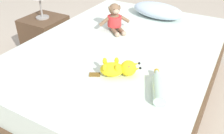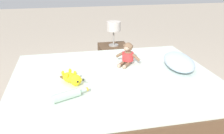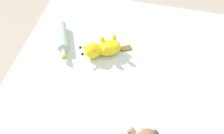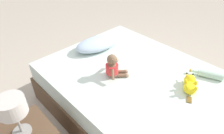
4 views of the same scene
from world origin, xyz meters
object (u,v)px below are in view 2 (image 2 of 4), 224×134
at_px(bed, 112,94).
at_px(plush_monkey, 127,55).
at_px(bedside_lamp, 114,27).
at_px(glass_bottle, 67,95).
at_px(nightstand, 114,59).
at_px(plush_yellow_creature, 72,78).
at_px(pillow, 179,62).

distance_m(bed, plush_monkey, 0.44).
xyz_separation_m(plush_monkey, bedside_lamp, (-0.91, 0.04, 0.09)).
height_order(glass_bottle, nightstand, glass_bottle).
distance_m(plush_yellow_creature, bedside_lamp, 1.44).
bearing_deg(plush_yellow_creature, pillow, 97.52).
height_order(bed, pillow, pillow).
bearing_deg(bed, bedside_lamp, 167.08).
xyz_separation_m(plush_monkey, plush_yellow_creature, (0.36, -0.61, -0.05)).
bearing_deg(plush_yellow_creature, bed, 114.39).
bearing_deg(bed, plush_yellow_creature, -65.61).
bearing_deg(bedside_lamp, nightstand, -90.00).
relative_size(plush_monkey, plush_yellow_creature, 0.83).
bearing_deg(pillow, bed, -93.07).
bearing_deg(glass_bottle, nightstand, 155.60).
bearing_deg(bedside_lamp, bed, -12.92).
relative_size(plush_monkey, glass_bottle, 0.86).
bearing_deg(plush_yellow_creature, glass_bottle, -10.79).
relative_size(glass_bottle, nightstand, 0.70).
xyz_separation_m(bed, glass_bottle, (0.46, -0.45, 0.29)).
bearing_deg(plush_monkey, bedside_lamp, 177.21).
bearing_deg(nightstand, pillow, 21.45).
xyz_separation_m(bed, nightstand, (-1.09, 0.25, -0.03)).
bearing_deg(bed, glass_bottle, -44.54).
relative_size(pillow, plush_monkey, 2.21).
bearing_deg(plush_yellow_creature, plush_monkey, 120.77).
relative_size(plush_monkey, nightstand, 0.60).
bearing_deg(plush_monkey, pillow, 66.05).
bearing_deg(plush_yellow_creature, nightstand, 152.92).
bearing_deg(glass_bottle, plush_yellow_creature, 169.21).
relative_size(nightstand, bedside_lamp, 1.22).
relative_size(pillow, glass_bottle, 1.90).
bearing_deg(bed, nightstand, 167.08).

